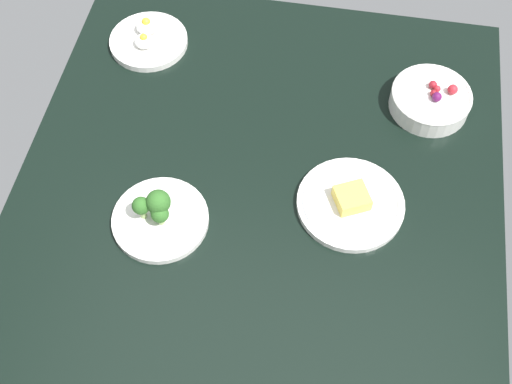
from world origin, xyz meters
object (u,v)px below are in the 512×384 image
Objects in this scene: plate_cheese at (351,203)px; plate_eggs at (148,39)px; bowl_berries at (430,99)px; plate_broccoli at (159,215)px.

plate_eggs reaches higher than plate_cheese.
bowl_berries is at bearing 82.91° from plate_eggs.
plate_broccoli is 62.76cm from bowl_berries.
plate_broccoli reaches higher than plate_eggs.
plate_cheese is 31.36cm from bowl_berries.
plate_broccoli reaches higher than plate_cheese.
plate_broccoli is at bearing 17.46° from plate_eggs.
bowl_berries is 0.95× the size of plate_eggs.
plate_broccoli is 47.94cm from plate_eggs.
plate_eggs is at bearing -97.09° from bowl_berries.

